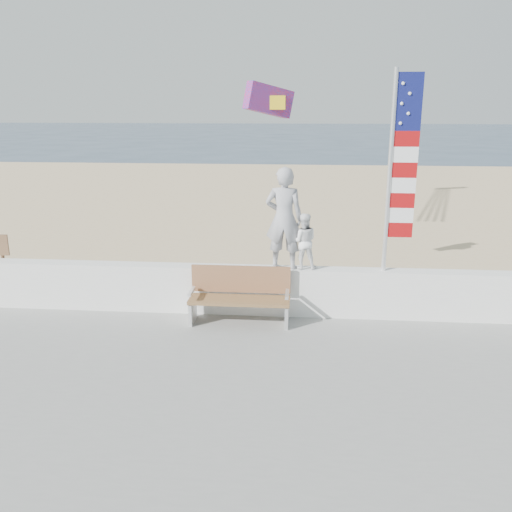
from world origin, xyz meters
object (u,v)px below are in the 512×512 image
at_px(adult, 284,218).
at_px(bench, 240,295).
at_px(flag, 398,164).
at_px(child, 303,241).

bearing_deg(adult, bench, 35.57).
xyz_separation_m(adult, flag, (1.94, -0.00, 0.98)).
height_order(child, flag, flag).
height_order(adult, child, adult).
bearing_deg(child, adult, -4.15).
distance_m(adult, flag, 2.18).
xyz_separation_m(adult, bench, (-0.76, -0.45, -1.32)).
bearing_deg(bench, flag, 9.54).
bearing_deg(adult, child, -175.37).
xyz_separation_m(child, flag, (1.59, -0.00, 1.40)).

